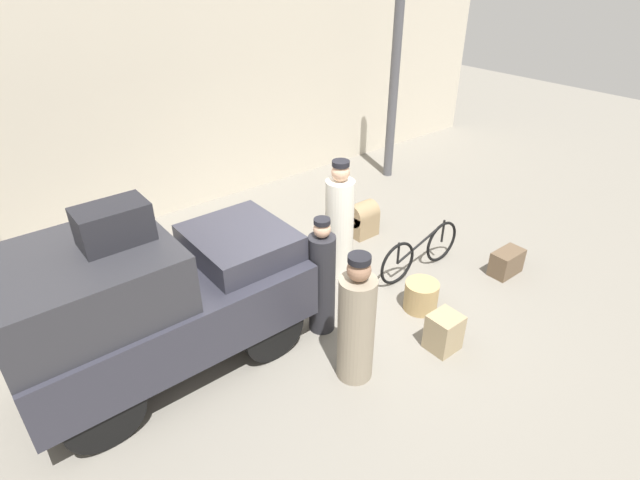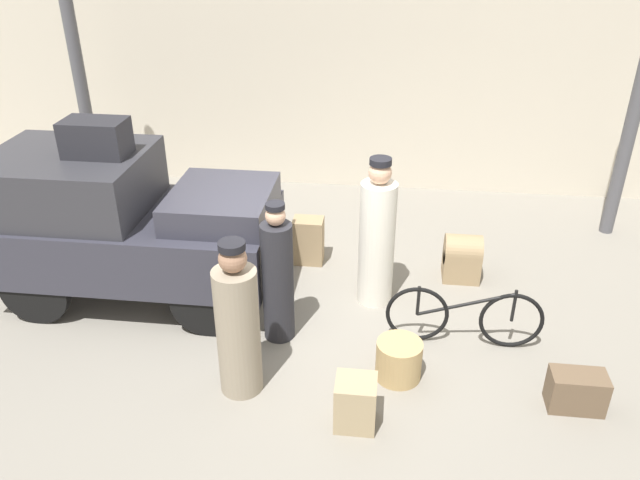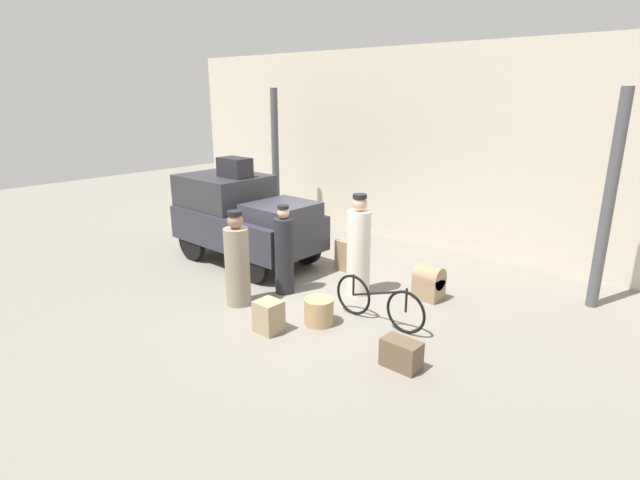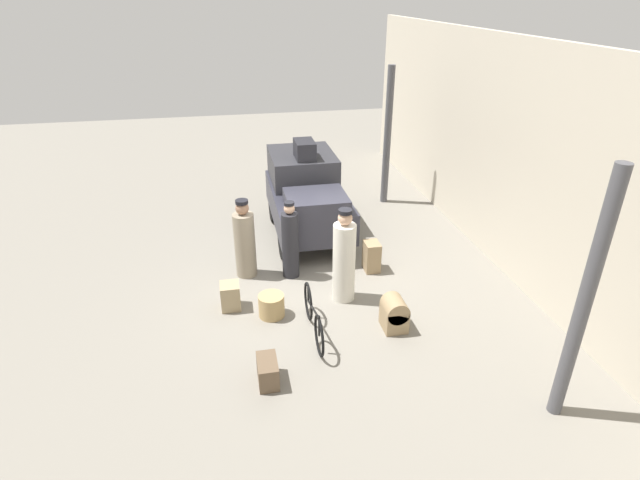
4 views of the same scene
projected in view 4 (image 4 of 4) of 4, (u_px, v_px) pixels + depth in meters
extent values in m
plane|color=gray|center=(308.00, 278.00, 10.10)|extent=(30.00, 30.00, 0.00)
cube|color=beige|center=(511.00, 159.00, 9.78)|extent=(16.00, 0.15, 4.50)
cylinder|color=#4C4C51|center=(387.00, 137.00, 12.94)|extent=(0.19, 0.19, 3.59)
cylinder|color=#4C4C51|center=(584.00, 303.00, 6.14)|extent=(0.19, 0.19, 3.59)
cylinder|color=black|center=(348.00, 235.00, 10.96)|extent=(0.81, 0.12, 0.81)
cylinder|color=black|center=(282.00, 241.00, 10.71)|extent=(0.81, 0.12, 0.81)
cylinder|color=black|center=(329.00, 201.00, 12.70)|extent=(0.81, 0.12, 0.81)
cylinder|color=black|center=(272.00, 205.00, 12.45)|extent=(0.81, 0.12, 0.81)
cube|color=#2D2D38|center=(308.00, 205.00, 11.54)|extent=(3.21, 1.62, 0.69)
cube|color=#2D2D33|center=(302.00, 167.00, 11.86)|extent=(1.76, 1.49, 0.67)
cube|color=#2D2D38|center=(316.00, 202.00, 10.40)|extent=(1.12, 1.26, 0.31)
torus|color=black|center=(319.00, 336.00, 7.89)|extent=(0.68, 0.04, 0.68)
torus|color=black|center=(308.00, 301.00, 8.76)|extent=(0.68, 0.04, 0.68)
cylinder|color=black|center=(313.00, 309.00, 8.25)|extent=(1.01, 0.04, 0.37)
cylinder|color=black|center=(308.00, 293.00, 8.68)|extent=(0.04, 0.04, 0.35)
cylinder|color=black|center=(319.00, 326.00, 7.80)|extent=(0.04, 0.04, 0.38)
cylinder|color=tan|center=(272.00, 305.00, 8.87)|extent=(0.46, 0.46, 0.42)
cylinder|color=silver|center=(344.00, 263.00, 9.12)|extent=(0.42, 0.42, 1.52)
sphere|color=tan|center=(345.00, 218.00, 8.72)|extent=(0.26, 0.26, 0.26)
cylinder|color=black|center=(345.00, 211.00, 8.66)|extent=(0.25, 0.25, 0.07)
cylinder|color=gray|center=(245.00, 245.00, 9.95)|extent=(0.42, 0.42, 1.34)
sphere|color=#936B51|center=(242.00, 208.00, 9.58)|extent=(0.26, 0.26, 0.26)
cylinder|color=black|center=(242.00, 202.00, 9.52)|extent=(0.25, 0.25, 0.07)
cylinder|color=#232328|center=(290.00, 245.00, 9.90)|extent=(0.34, 0.34, 1.38)
sphere|color=tan|center=(289.00, 209.00, 9.54)|extent=(0.21, 0.21, 0.21)
cylinder|color=black|center=(289.00, 203.00, 9.49)|extent=(0.20, 0.20, 0.06)
cube|color=#937A56|center=(394.00, 318.00, 8.54)|extent=(0.46, 0.39, 0.41)
cylinder|color=#937A56|center=(395.00, 308.00, 8.45)|extent=(0.46, 0.39, 0.39)
cube|color=brown|center=(268.00, 371.00, 7.37)|extent=(0.52, 0.30, 0.39)
cube|color=#9E8966|center=(230.00, 296.00, 9.07)|extent=(0.37, 0.35, 0.49)
cube|color=#937A56|center=(372.00, 256.00, 10.27)|extent=(0.40, 0.30, 0.63)
cube|color=#232328|center=(305.00, 150.00, 11.27)|extent=(0.69, 0.43, 0.40)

